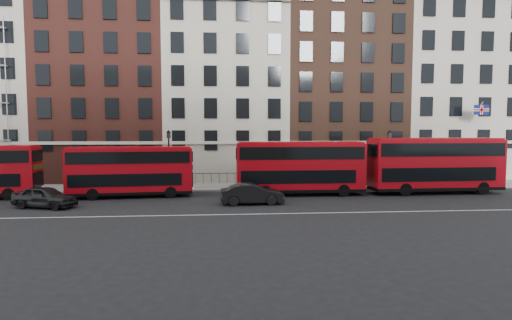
{
  "coord_description": "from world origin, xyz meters",
  "views": [
    {
      "loc": [
        -0.33,
        -27.34,
        5.34
      ],
      "look_at": [
        2.3,
        5.0,
        3.0
      ],
      "focal_mm": 28.0,
      "sensor_mm": 36.0,
      "label": 1
    }
  ],
  "objects": [
    {
      "name": "iron_railings",
      "position": [
        0.0,
        12.7,
        0.65
      ],
      "size": [
        6.6,
        0.06,
        1.0
      ],
      "primitive_type": null,
      "color": "black",
      "rests_on": "pavement"
    },
    {
      "name": "bus_c",
      "position": [
        5.98,
        5.49,
        2.4
      ],
      "size": [
        10.67,
        2.61,
        4.48
      ],
      "rotation": [
        0.0,
        0.0,
        -0.0
      ],
      "color": "#B10913",
      "rests_on": "ground"
    },
    {
      "name": "building_terrace",
      "position": [
        -0.31,
        17.88,
        10.24
      ],
      "size": [
        64.0,
        11.95,
        22.0
      ],
      "color": "#B4AC9B",
      "rests_on": "ground"
    },
    {
      "name": "bus_d",
      "position": [
        17.75,
        5.49,
        2.56
      ],
      "size": [
        11.47,
        3.15,
        4.78
      ],
      "rotation": [
        0.0,
        0.0,
        0.03
      ],
      "color": "#B10913",
      "rests_on": "ground"
    },
    {
      "name": "pavement",
      "position": [
        0.0,
        10.5,
        0.07
      ],
      "size": [
        80.0,
        5.0,
        0.15
      ],
      "primitive_type": "cube",
      "color": "gray",
      "rests_on": "ground"
    },
    {
      "name": "lamp_post_right",
      "position": [
        15.13,
        8.8,
        3.08
      ],
      "size": [
        0.44,
        0.44,
        5.33
      ],
      "color": "black",
      "rests_on": "pavement"
    },
    {
      "name": "car_rear",
      "position": [
        -12.82,
        1.38,
        0.76
      ],
      "size": [
        4.81,
        3.03,
        1.52
      ],
      "primitive_type": "imported",
      "rotation": [
        0.0,
        0.0,
        1.27
      ],
      "color": "black",
      "rests_on": "ground"
    },
    {
      "name": "lamp_post_left",
      "position": [
        -5.27,
        9.08,
        3.08
      ],
      "size": [
        0.44,
        0.44,
        5.33
      ],
      "color": "black",
      "rests_on": "pavement"
    },
    {
      "name": "kerb",
      "position": [
        0.0,
        8.0,
        0.08
      ],
      "size": [
        80.0,
        0.3,
        0.16
      ],
      "primitive_type": "cube",
      "color": "gray",
      "rests_on": "ground"
    },
    {
      "name": "car_front",
      "position": [
        1.73,
        1.57,
        0.76
      ],
      "size": [
        4.71,
        1.83,
        1.53
      ],
      "primitive_type": "imported",
      "rotation": [
        0.0,
        0.0,
        1.62
      ],
      "color": "black",
      "rests_on": "ground"
    },
    {
      "name": "road_centre_line",
      "position": [
        0.0,
        -2.0,
        0.01
      ],
      "size": [
        70.0,
        0.12,
        0.01
      ],
      "primitive_type": "cube",
      "color": "white",
      "rests_on": "ground"
    },
    {
      "name": "bus_b",
      "position": [
        -7.84,
        5.49,
        2.2
      ],
      "size": [
        9.95,
        3.26,
        4.11
      ],
      "rotation": [
        0.0,
        0.0,
        0.09
      ],
      "color": "#B10913",
      "rests_on": "ground"
    },
    {
      "name": "traffic_light",
      "position": [
        22.84,
        8.34,
        2.45
      ],
      "size": [
        0.25,
        0.45,
        3.27
      ],
      "color": "black",
      "rests_on": "pavement"
    },
    {
      "name": "ground",
      "position": [
        0.0,
        0.0,
        0.0
      ],
      "size": [
        120.0,
        120.0,
        0.0
      ],
      "primitive_type": "plane",
      "color": "black",
      "rests_on": "ground"
    }
  ]
}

